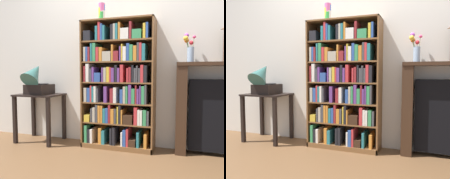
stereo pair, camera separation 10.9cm
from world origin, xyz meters
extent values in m
cube|color=brown|center=(0.00, 0.00, -0.01)|extent=(7.84, 6.40, 0.02)
cube|color=silver|center=(0.08, 0.30, 1.30)|extent=(4.84, 0.08, 2.60)
cube|color=brown|center=(-0.44, 0.10, 0.80)|extent=(0.02, 0.30, 1.59)
cube|color=brown|center=(0.44, 0.10, 0.80)|extent=(0.02, 0.30, 1.59)
cube|color=brown|center=(0.00, 0.25, 0.80)|extent=(0.91, 0.01, 1.59)
cube|color=brown|center=(0.00, 0.10, 1.58)|extent=(0.91, 0.30, 0.02)
cube|color=brown|center=(0.00, 0.10, 0.03)|extent=(0.91, 0.30, 0.06)
cube|color=#388E56|center=(-0.39, 0.08, 0.17)|extent=(0.04, 0.23, 0.22)
cube|color=black|center=(-0.35, 0.07, 0.15)|extent=(0.03, 0.22, 0.17)
cube|color=white|center=(-0.32, 0.06, 0.15)|extent=(0.03, 0.20, 0.17)
cube|color=orange|center=(-0.20, 0.09, 0.16)|extent=(0.04, 0.26, 0.20)
cube|color=teal|center=(-0.16, 0.07, 0.15)|extent=(0.04, 0.22, 0.17)
cube|color=black|center=(-0.06, 0.08, 0.16)|extent=(0.03, 0.23, 0.21)
cube|color=black|center=(-0.02, 0.07, 0.17)|extent=(0.03, 0.21, 0.22)
cube|color=white|center=(0.08, 0.06, 0.14)|extent=(0.02, 0.20, 0.17)
cube|color=#2D519E|center=(0.11, 0.09, 0.16)|extent=(0.04, 0.25, 0.20)
cube|color=#C63338|center=(0.15, 0.08, 0.17)|extent=(0.02, 0.24, 0.21)
cube|color=#382316|center=(0.21, 0.08, 0.10)|extent=(0.08, 0.23, 0.09)
cube|color=teal|center=(0.28, 0.09, 0.15)|extent=(0.03, 0.25, 0.18)
cube|color=orange|center=(0.37, 0.09, 0.14)|extent=(0.03, 0.25, 0.17)
cube|color=brown|center=(0.00, 0.10, 0.32)|extent=(0.87, 0.28, 0.02)
cube|color=gold|center=(-0.37, 0.06, 0.37)|extent=(0.07, 0.20, 0.09)
cube|color=#424247|center=(-0.31, 0.09, 0.41)|extent=(0.02, 0.26, 0.17)
cube|color=#B2A893|center=(-0.28, 0.08, 0.42)|extent=(0.03, 0.25, 0.18)
cube|color=#424247|center=(-0.24, 0.08, 0.44)|extent=(0.03, 0.23, 0.22)
cube|color=orange|center=(-0.21, 0.08, 0.44)|extent=(0.03, 0.23, 0.21)
cube|color=orange|center=(-0.18, 0.07, 0.44)|extent=(0.02, 0.22, 0.21)
cube|color=teal|center=(-0.14, 0.06, 0.42)|extent=(0.03, 0.20, 0.18)
cube|color=#2D519E|center=(-0.11, 0.07, 0.42)|extent=(0.03, 0.22, 0.19)
cube|color=maroon|center=(-0.07, 0.07, 0.44)|extent=(0.03, 0.21, 0.22)
cube|color=orange|center=(-0.04, 0.09, 0.42)|extent=(0.04, 0.25, 0.18)
cube|color=#424247|center=(0.00, 0.07, 0.42)|extent=(0.02, 0.22, 0.18)
cube|color=gold|center=(0.03, 0.07, 0.43)|extent=(0.02, 0.22, 0.21)
cube|color=black|center=(0.06, 0.07, 0.44)|extent=(0.03, 0.22, 0.22)
cube|color=orange|center=(0.08, 0.09, 0.42)|extent=(0.02, 0.26, 0.17)
cube|color=#382316|center=(0.15, 0.08, 0.39)|extent=(0.11, 0.24, 0.11)
cube|color=#C63338|center=(0.25, 0.06, 0.43)|extent=(0.04, 0.20, 0.21)
cube|color=white|center=(0.29, 0.07, 0.42)|extent=(0.03, 0.21, 0.18)
cube|color=white|center=(0.32, 0.07, 0.42)|extent=(0.03, 0.21, 0.18)
cube|color=#388E56|center=(0.36, 0.08, 0.42)|extent=(0.04, 0.23, 0.18)
cube|color=#424247|center=(0.39, 0.08, 0.42)|extent=(0.02, 0.24, 0.17)
cube|color=brown|center=(0.00, 0.10, 0.57)|extent=(0.87, 0.28, 0.02)
cube|color=#B2A893|center=(-0.39, 0.06, 0.67)|extent=(0.04, 0.21, 0.18)
cube|color=#2D519E|center=(-0.35, 0.06, 0.67)|extent=(0.04, 0.21, 0.17)
cube|color=#C63338|center=(-0.32, 0.07, 0.68)|extent=(0.02, 0.22, 0.20)
cube|color=teal|center=(-0.29, 0.07, 0.68)|extent=(0.02, 0.22, 0.19)
cube|color=white|center=(-0.26, 0.08, 0.68)|extent=(0.03, 0.24, 0.20)
cube|color=#424247|center=(-0.23, 0.07, 0.67)|extent=(0.02, 0.21, 0.17)
cube|color=#663884|center=(-0.13, 0.08, 0.68)|extent=(0.04, 0.24, 0.20)
cube|color=maroon|center=(-0.05, 0.07, 0.67)|extent=(0.04, 0.22, 0.17)
cube|color=white|center=(-0.01, 0.08, 0.68)|extent=(0.04, 0.24, 0.19)
cube|color=#2D519E|center=(0.08, 0.07, 0.67)|extent=(0.03, 0.21, 0.17)
cube|color=#B2A893|center=(0.11, 0.07, 0.68)|extent=(0.03, 0.21, 0.20)
cube|color=#388E56|center=(0.14, 0.09, 0.69)|extent=(0.02, 0.26, 0.21)
cube|color=#663884|center=(0.18, 0.07, 0.69)|extent=(0.03, 0.22, 0.22)
cube|color=#388E56|center=(0.22, 0.09, 0.67)|extent=(0.04, 0.26, 0.18)
cube|color=maroon|center=(0.25, 0.07, 0.69)|extent=(0.02, 0.21, 0.22)
cube|color=#663884|center=(0.28, 0.08, 0.67)|extent=(0.02, 0.23, 0.18)
cube|color=#663884|center=(0.30, 0.08, 0.69)|extent=(0.02, 0.24, 0.21)
cube|color=#388E56|center=(0.34, 0.09, 0.69)|extent=(0.03, 0.26, 0.21)
cube|color=#424247|center=(0.37, 0.08, 0.69)|extent=(0.02, 0.23, 0.22)
cube|color=brown|center=(0.00, 0.10, 0.83)|extent=(0.87, 0.28, 0.02)
cube|color=maroon|center=(-0.40, 0.09, 0.93)|extent=(0.02, 0.26, 0.20)
cube|color=white|center=(-0.36, 0.09, 0.95)|extent=(0.04, 0.25, 0.22)
cube|color=#424247|center=(-0.32, 0.07, 0.92)|extent=(0.03, 0.22, 0.16)
cube|color=#663884|center=(-0.29, 0.06, 0.92)|extent=(0.03, 0.20, 0.18)
cube|color=#2D519E|center=(-0.23, 0.07, 0.89)|extent=(0.08, 0.21, 0.11)
cube|color=#663884|center=(-0.16, 0.07, 0.92)|extent=(0.02, 0.21, 0.18)
cube|color=#B2A893|center=(-0.13, 0.07, 0.92)|extent=(0.03, 0.21, 0.18)
cube|color=gold|center=(-0.09, 0.07, 0.93)|extent=(0.03, 0.22, 0.18)
cube|color=#C63338|center=(-0.06, 0.08, 0.92)|extent=(0.02, 0.25, 0.18)
cube|color=#663884|center=(-0.03, 0.08, 0.92)|extent=(0.04, 0.23, 0.17)
cube|color=black|center=(0.01, 0.08, 0.94)|extent=(0.03, 0.24, 0.20)
cube|color=#663884|center=(0.04, 0.07, 0.92)|extent=(0.03, 0.22, 0.17)
cube|color=#C63338|center=(0.08, 0.09, 0.94)|extent=(0.04, 0.26, 0.21)
cube|color=#C63338|center=(0.15, 0.09, 0.92)|extent=(0.02, 0.26, 0.17)
cube|color=maroon|center=(0.18, 0.08, 0.92)|extent=(0.03, 0.23, 0.18)
cube|color=black|center=(0.21, 0.06, 0.93)|extent=(0.02, 0.20, 0.20)
cube|color=#424247|center=(0.24, 0.06, 0.92)|extent=(0.03, 0.21, 0.17)
cube|color=#424247|center=(0.26, 0.09, 0.93)|extent=(0.02, 0.26, 0.19)
cube|color=#424247|center=(0.29, 0.07, 0.92)|extent=(0.02, 0.23, 0.17)
cube|color=#C63338|center=(0.32, 0.09, 0.94)|extent=(0.03, 0.25, 0.20)
cube|color=black|center=(0.36, 0.06, 0.93)|extent=(0.04, 0.20, 0.20)
cube|color=brown|center=(0.00, 0.10, 1.08)|extent=(0.87, 0.28, 0.02)
cube|color=#B2A893|center=(-0.40, 0.09, 1.18)|extent=(0.03, 0.26, 0.18)
cube|color=#2D519E|center=(-0.37, 0.07, 1.18)|extent=(0.03, 0.23, 0.18)
cube|color=maroon|center=(-0.34, 0.07, 1.17)|extent=(0.03, 0.21, 0.17)
cube|color=teal|center=(-0.31, 0.07, 1.20)|extent=(0.02, 0.21, 0.22)
cube|color=#388E56|center=(-0.27, 0.09, 1.20)|extent=(0.04, 0.25, 0.22)
cube|color=#C63338|center=(-0.23, 0.08, 1.17)|extent=(0.03, 0.24, 0.17)
cube|color=orange|center=(-0.19, 0.09, 1.17)|extent=(0.04, 0.25, 0.17)
cube|color=#B2A893|center=(-0.11, 0.06, 1.15)|extent=(0.11, 0.19, 0.12)
cube|color=orange|center=(-0.04, 0.07, 1.18)|extent=(0.02, 0.21, 0.19)
cube|color=maroon|center=(0.01, 0.08, 1.15)|extent=(0.06, 0.24, 0.12)
cube|color=#663884|center=(0.06, 0.08, 1.17)|extent=(0.02, 0.24, 0.17)
cube|color=gold|center=(0.08, 0.08, 1.19)|extent=(0.02, 0.24, 0.20)
cube|color=white|center=(0.11, 0.08, 1.17)|extent=(0.04, 0.24, 0.17)
cube|color=#2D519E|center=(0.15, 0.08, 1.19)|extent=(0.03, 0.24, 0.20)
cube|color=#388E56|center=(0.19, 0.07, 1.18)|extent=(0.04, 0.21, 0.19)
cube|color=orange|center=(0.24, 0.09, 1.17)|extent=(0.04, 0.25, 0.17)
cube|color=#424247|center=(0.27, 0.07, 1.19)|extent=(0.02, 0.22, 0.21)
cube|color=#C63338|center=(0.30, 0.07, 1.19)|extent=(0.03, 0.23, 0.20)
cube|color=teal|center=(0.34, 0.09, 1.18)|extent=(0.04, 0.26, 0.19)
cube|color=brown|center=(0.00, 0.10, 1.33)|extent=(0.87, 0.28, 0.02)
cube|color=black|center=(-0.36, 0.07, 1.40)|extent=(0.09, 0.22, 0.12)
cube|color=teal|center=(-0.24, 0.08, 1.43)|extent=(0.03, 0.24, 0.17)
cube|color=#C63338|center=(-0.20, 0.08, 1.45)|extent=(0.03, 0.23, 0.21)
cube|color=#2D519E|center=(-0.18, 0.07, 1.44)|extent=(0.02, 0.22, 0.19)
cube|color=teal|center=(-0.15, 0.07, 1.43)|extent=(0.03, 0.21, 0.17)
cube|color=black|center=(-0.04, 0.07, 1.43)|extent=(0.03, 0.22, 0.18)
cube|color=#B2A893|center=(-0.01, 0.07, 1.43)|extent=(0.02, 0.22, 0.18)
cube|color=teal|center=(0.02, 0.07, 1.43)|extent=(0.03, 0.21, 0.18)
cube|color=orange|center=(0.05, 0.07, 1.44)|extent=(0.02, 0.23, 0.20)
cube|color=white|center=(0.11, 0.06, 1.40)|extent=(0.10, 0.19, 0.13)
cube|color=maroon|center=(0.18, 0.07, 1.44)|extent=(0.03, 0.21, 0.20)
cube|color=#388E56|center=(0.26, 0.05, 1.39)|extent=(0.11, 0.18, 0.11)
cube|color=gold|center=(0.34, 0.08, 1.42)|extent=(0.03, 0.24, 0.17)
cube|color=#2D519E|center=(0.38, 0.09, 1.43)|extent=(0.02, 0.25, 0.17)
cylinder|color=green|center=(-0.20, 0.06, 1.64)|extent=(0.08, 0.08, 0.10)
cylinder|color=white|center=(-0.20, 0.06, 1.66)|extent=(0.08, 0.08, 0.10)
cylinder|color=yellow|center=(-0.20, 0.06, 1.68)|extent=(0.08, 0.08, 0.10)
cylinder|color=yellow|center=(-0.20, 0.06, 1.69)|extent=(0.08, 0.08, 0.10)
cylinder|color=white|center=(-0.20, 0.07, 1.71)|extent=(0.08, 0.08, 0.10)
cylinder|color=blue|center=(-0.20, 0.07, 1.73)|extent=(0.08, 0.08, 0.10)
cylinder|color=pink|center=(-0.20, 0.06, 1.75)|extent=(0.08, 0.08, 0.10)
cube|color=black|center=(-1.10, 0.03, 0.65)|extent=(0.58, 0.45, 0.02)
cube|color=black|center=(-1.36, -0.16, 0.32)|extent=(0.04, 0.04, 0.63)
cube|color=black|center=(-0.84, -0.16, 0.32)|extent=(0.04, 0.04, 0.63)
cube|color=black|center=(-1.36, 0.22, 0.32)|extent=(0.04, 0.04, 0.63)
cube|color=black|center=(-0.84, 0.22, 0.32)|extent=(0.04, 0.04, 0.63)
cube|color=black|center=(-1.10, 0.03, 0.72)|extent=(0.28, 0.33, 0.13)
cylinder|color=black|center=(-1.10, 0.03, 0.79)|extent=(0.24, 0.24, 0.01)
cylinder|color=#2D605B|center=(-1.10, -0.02, 0.82)|extent=(0.03, 0.03, 0.06)
cone|color=#2D605B|center=(-1.10, -0.08, 0.94)|extent=(0.24, 0.38, 0.37)
cube|color=#382316|center=(0.76, 0.14, 0.51)|extent=(0.12, 0.21, 1.03)
cylinder|color=#99B2D1|center=(0.85, 0.14, 1.15)|extent=(0.07, 0.07, 0.17)
cylinder|color=#4C753D|center=(0.85, 0.13, 1.18)|extent=(0.01, 0.03, 0.20)
sphere|color=red|center=(0.85, 0.12, 1.29)|extent=(0.05, 0.05, 0.05)
cylinder|color=#4C753D|center=(0.87, 0.16, 1.22)|extent=(0.04, 0.06, 0.28)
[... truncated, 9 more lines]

